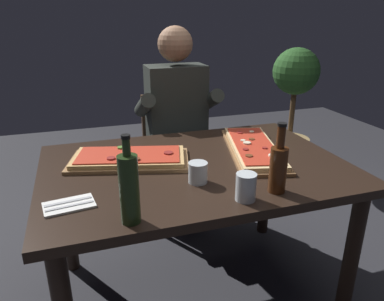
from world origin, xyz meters
TOP-DOWN VIEW (x-y plane):
  - ground_plane at (0.00, 0.00)m, footprint 6.40×6.40m
  - dining_table at (0.00, 0.00)m, footprint 1.40×0.96m
  - pizza_rectangular_front at (-0.29, 0.12)m, footprint 0.61×0.41m
  - pizza_rectangular_left at (0.33, 0.06)m, footprint 0.39×0.67m
  - wine_bottle_dark at (0.22, -0.36)m, footprint 0.07×0.07m
  - oil_bottle_amber at (-0.36, -0.40)m, footprint 0.07×0.07m
  - tumbler_near_camera at (0.07, -0.38)m, footprint 0.08×0.08m
  - tumbler_far_side at (-0.05, -0.19)m, footprint 0.08×0.08m
  - napkin_cutlery_set at (-0.56, -0.23)m, footprint 0.19×0.13m
  - diner_chair at (0.13, 0.86)m, footprint 0.44×0.44m
  - seated_diner at (0.13, 0.74)m, footprint 0.53×0.41m
  - potted_plant_corner at (1.28, 1.17)m, footprint 0.39×0.39m

SIDE VIEW (x-z plane):
  - ground_plane at x=0.00m, z-range 0.00..0.00m
  - diner_chair at x=0.13m, z-range 0.05..0.92m
  - potted_plant_corner at x=1.28m, z-range 0.05..1.19m
  - dining_table at x=0.00m, z-range 0.27..1.01m
  - seated_diner at x=0.13m, z-range 0.08..1.41m
  - napkin_cutlery_set at x=-0.56m, z-range 0.74..0.75m
  - pizza_rectangular_left at x=0.33m, z-range 0.74..0.78m
  - pizza_rectangular_front at x=-0.29m, z-range 0.73..0.78m
  - tumbler_far_side at x=-0.05m, z-range 0.74..0.83m
  - tumbler_near_camera at x=0.07m, z-range 0.74..0.85m
  - wine_bottle_dark at x=0.22m, z-range 0.71..0.99m
  - oil_bottle_amber at x=-0.36m, z-range 0.71..1.02m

